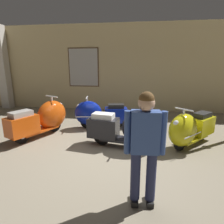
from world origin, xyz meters
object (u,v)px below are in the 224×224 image
scooter_0 (44,118)px  scooter_3 (189,129)px  scooter_2 (129,129)px  visitor_1 (145,143)px  scooter_1 (97,114)px

scooter_0 → scooter_3: bearing=-68.4°
scooter_2 → visitor_1: 1.89m
scooter_0 → scooter_2: (2.34, -0.51, -0.01)m
scooter_3 → visitor_1: size_ratio=0.92×
scooter_0 → visitor_1: 3.54m
scooter_0 → scooter_3: size_ratio=1.21×
scooter_1 → visitor_1: visitor_1 is taller
scooter_0 → scooter_1: size_ratio=1.08×
visitor_1 → scooter_0: bearing=44.6°
scooter_2 → visitor_1: visitor_1 is taller
scooter_1 → scooter_2: bearing=119.3°
scooter_1 → scooter_0: bearing=21.5°
scooter_0 → scooter_3: (3.73, -0.26, -0.04)m
scooter_3 → scooter_1: bearing=-69.6°
scooter_0 → scooter_2: bearing=-76.8°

